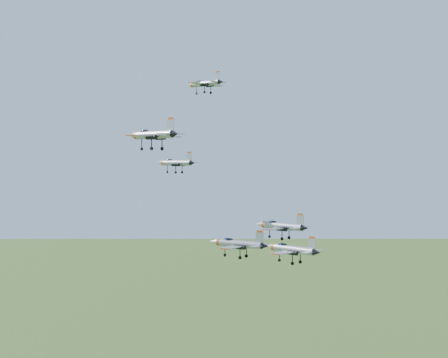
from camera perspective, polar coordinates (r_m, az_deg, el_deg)
The scene contains 6 objects.
jet_lead at distance 152.12m, azimuth -1.82°, elevation 8.72°, with size 12.09×10.08×3.23m.
jet_left_high at distance 133.95m, azimuth -4.48°, elevation 1.50°, with size 11.06×9.16×2.96m.
jet_right_high at distance 112.10m, azimuth -6.59°, elevation 4.06°, with size 13.51×11.29×3.61m.
jet_left_low at distance 128.61m, azimuth 5.20°, elevation -4.28°, with size 13.32×11.10×3.56m.
jet_right_low at distance 115.50m, azimuth 1.25°, elevation -5.91°, with size 12.76×10.51×3.41m.
jet_trail at distance 115.08m, azimuth 6.16°, elevation -6.38°, with size 12.77×10.71×3.42m.
Camera 1 is at (75.33, -105.85, 127.69)m, focal length 50.00 mm.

